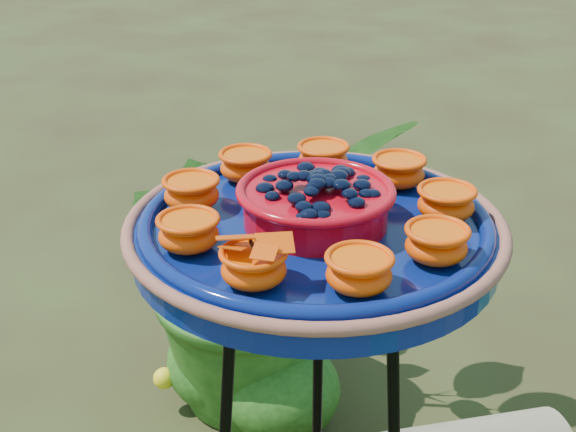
# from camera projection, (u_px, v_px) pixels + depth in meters

# --- Properties ---
(feeder_dish) EXTENTS (0.53, 0.53, 0.10)m
(feeder_dish) POSITION_uv_depth(u_px,v_px,m) (315.00, 224.00, 0.97)
(feeder_dish) COLOR navy
(feeder_dish) RESTS_ON tripod_stand
(shrub_back_left) EXTENTS (0.89, 0.91, 0.77)m
(shrub_back_left) POSITION_uv_depth(u_px,v_px,m) (252.00, 262.00, 1.97)
(shrub_back_left) COLOR #1A4512
(shrub_back_left) RESTS_ON ground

